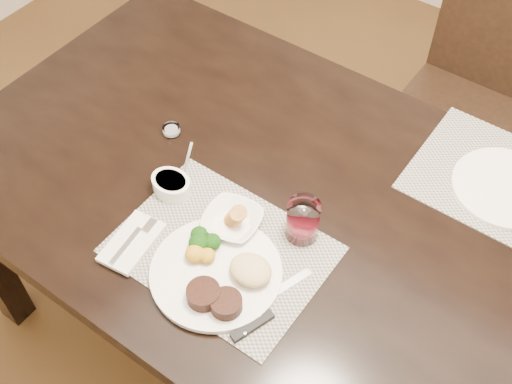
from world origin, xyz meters
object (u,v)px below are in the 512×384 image
Objects in this scene: wine_glass_near at (303,222)px; far_plate at (505,187)px; cracker_bowl at (232,220)px; steak_knife at (260,316)px; dinner_plate at (220,274)px; chair_far at (475,87)px.

wine_glass_near reaches higher than far_plate.
wine_glass_near is at bearing 26.82° from cracker_bowl.
steak_knife is at bearing -78.61° from wine_glass_near.
steak_knife is 0.68m from far_plate.
steak_knife is 1.58× the size of cracker_bowl.
wine_glass_near is 0.51m from far_plate.
dinner_plate is 0.22m from wine_glass_near.
cracker_bowl is 1.44× the size of wine_glass_near.
chair_far is 1.25m from steak_knife.
wine_glass_near is (-0.05, 0.23, 0.04)m from steak_knife.
cracker_bowl is (-0.06, 0.13, 0.00)m from dinner_plate.
chair_far is 3.84× the size of steak_knife.
far_plate is (0.40, 0.60, -0.01)m from dinner_plate.
wine_glass_near is at bearing -93.37° from chair_far.
steak_knife is (0.12, -0.03, -0.01)m from dinner_plate.
dinner_plate is 1.14× the size of far_plate.
chair_far reaches higher than steak_knife.
dinner_plate is at bearing -96.56° from chair_far.
steak_knife is 0.24m from cracker_bowl.
wine_glass_near is (0.14, 0.07, 0.03)m from cracker_bowl.
wine_glass_near is at bearing 120.18° from steak_knife.
dinner_plate reaches higher than far_plate.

